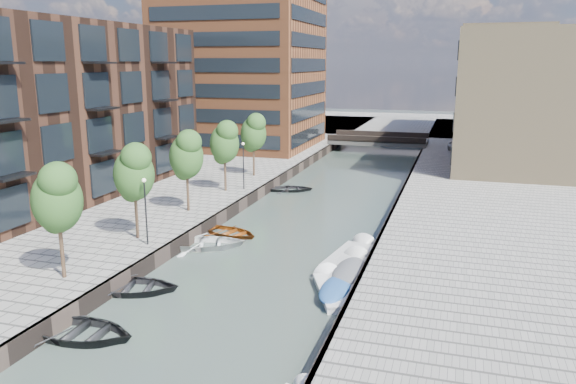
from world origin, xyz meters
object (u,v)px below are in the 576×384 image
at_px(tree_3, 134,171).
at_px(sloop_1, 133,292).
at_px(sloop_4, 291,191).
at_px(tree_2, 57,196).
at_px(sloop_3, 206,247).
at_px(bridge, 379,140).
at_px(tree_5, 224,141).
at_px(motorboat_4, 350,272).
at_px(car, 457,147).
at_px(tree_4, 186,154).
at_px(sloop_0, 81,338).
at_px(motorboat_2, 353,256).
at_px(sloop_2, 231,235).
at_px(tree_6, 253,132).
at_px(motorboat_3, 334,289).

relative_size(tree_3, sloop_1, 1.21).
bearing_deg(sloop_4, sloop_1, 159.75).
bearing_deg(tree_2, sloop_3, 68.17).
xyz_separation_m(bridge, sloop_4, (-4.30, -27.27, -1.39)).
relative_size(tree_5, motorboat_4, 1.07).
distance_m(tree_2, car, 52.72).
distance_m(tree_4, motorboat_4, 16.18).
height_order(sloop_0, motorboat_2, motorboat_2).
distance_m(tree_3, car, 46.27).
bearing_deg(sloop_4, sloop_2, 162.22).
bearing_deg(motorboat_2, sloop_3, -175.12).
relative_size(tree_3, car, 1.46).
bearing_deg(tree_3, sloop_1, -60.93).
height_order(tree_2, sloop_1, tree_2).
xyz_separation_m(sloop_0, motorboat_2, (9.56, 13.73, 0.11)).
distance_m(tree_6, motorboat_2, 22.93).
distance_m(bridge, sloop_3, 45.08).
bearing_deg(sloop_4, bridge, -26.70).
xyz_separation_m(sloop_1, car, (15.77, 47.67, 1.69)).
height_order(sloop_1, sloop_2, sloop_1).
bearing_deg(motorboat_3, tree_2, -161.58).
height_order(tree_4, sloop_2, tree_4).
relative_size(sloop_3, motorboat_4, 0.92).
height_order(motorboat_3, car, car).
xyz_separation_m(sloop_1, sloop_2, (1.10, 10.74, 0.00)).
distance_m(bridge, motorboat_4, 47.30).
bearing_deg(motorboat_3, sloop_4, 112.12).
bearing_deg(motorboat_3, motorboat_4, 81.30).
distance_m(bridge, tree_5, 34.30).
distance_m(tree_5, car, 34.04).
bearing_deg(tree_5, sloop_0, -81.53).
xyz_separation_m(tree_4, sloop_4, (4.20, 12.73, -5.31)).
bearing_deg(tree_6, sloop_0, -83.38).
height_order(tree_2, sloop_0, tree_2).
bearing_deg(car, tree_2, -126.39).
relative_size(sloop_1, sloop_3, 0.96).
distance_m(sloop_2, motorboat_4, 10.79).
relative_size(sloop_0, motorboat_4, 0.92).
height_order(tree_6, car, tree_6).
xyz_separation_m(sloop_0, motorboat_4, (9.99, 10.71, 0.22)).
distance_m(bridge, tree_3, 47.92).
distance_m(sloop_2, motorboat_3, 11.93).
distance_m(tree_2, motorboat_4, 16.17).
bearing_deg(sloop_0, sloop_4, -3.19).
distance_m(bridge, car, 11.48).
bearing_deg(motorboat_2, tree_4, 163.24).
bearing_deg(motorboat_2, tree_3, -167.17).
xyz_separation_m(sloop_0, car, (15.19, 52.81, 1.69)).
relative_size(bridge, motorboat_3, 2.57).
distance_m(bridge, tree_4, 41.08).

